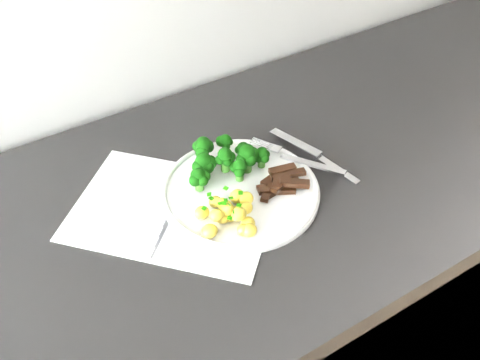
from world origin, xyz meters
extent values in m
cube|color=black|center=(0.09, 1.68, 0.45)|extent=(2.41, 0.60, 0.90)
cube|color=white|center=(-0.12, 1.69, 0.90)|extent=(0.37, 0.38, 0.00)
cube|color=slate|center=(-0.06, 1.76, 0.91)|extent=(0.11, 0.10, 0.00)
cube|color=slate|center=(-0.07, 1.74, 0.91)|extent=(0.11, 0.10, 0.00)
cube|color=slate|center=(-0.09, 1.72, 0.91)|extent=(0.10, 0.09, 0.00)
cube|color=slate|center=(-0.10, 1.71, 0.91)|extent=(0.10, 0.09, 0.00)
cube|color=slate|center=(-0.12, 1.69, 0.91)|extent=(0.09, 0.09, 0.00)
cube|color=slate|center=(-0.13, 1.67, 0.91)|extent=(0.09, 0.08, 0.00)
cube|color=slate|center=(-0.15, 1.66, 0.91)|extent=(0.09, 0.08, 0.00)
cylinder|color=white|center=(-0.01, 1.67, 0.91)|extent=(0.26, 0.26, 0.01)
torus|color=white|center=(-0.01, 1.67, 0.91)|extent=(0.25, 0.25, 0.01)
cylinder|color=#336B1E|center=(-0.01, 1.71, 0.93)|extent=(0.01, 0.01, 0.02)
sphere|color=black|center=(0.00, 1.71, 0.95)|extent=(0.02, 0.02, 0.02)
sphere|color=black|center=(-0.01, 1.72, 0.95)|extent=(0.02, 0.02, 0.02)
sphere|color=black|center=(-0.02, 1.71, 0.95)|extent=(0.02, 0.02, 0.02)
sphere|color=black|center=(-0.01, 1.70, 0.95)|extent=(0.01, 0.01, 0.01)
sphere|color=black|center=(-0.01, 1.71, 0.96)|extent=(0.02, 0.02, 0.02)
cylinder|color=#336B1E|center=(0.03, 1.72, 0.92)|extent=(0.01, 0.01, 0.02)
sphere|color=black|center=(0.04, 1.72, 0.94)|extent=(0.01, 0.01, 0.01)
sphere|color=black|center=(0.03, 1.73, 0.94)|extent=(0.01, 0.01, 0.01)
sphere|color=black|center=(0.03, 1.71, 0.94)|extent=(0.02, 0.02, 0.02)
sphere|color=black|center=(0.03, 1.72, 0.94)|extent=(0.02, 0.02, 0.02)
cylinder|color=#336B1E|center=(-0.04, 1.72, 0.92)|extent=(0.02, 0.02, 0.02)
sphere|color=black|center=(-0.03, 1.72, 0.94)|extent=(0.02, 0.02, 0.02)
sphere|color=black|center=(-0.05, 1.73, 0.94)|extent=(0.02, 0.02, 0.02)
sphere|color=black|center=(-0.05, 1.72, 0.94)|extent=(0.02, 0.02, 0.02)
sphere|color=black|center=(-0.04, 1.71, 0.94)|extent=(0.02, 0.02, 0.02)
sphere|color=black|center=(-0.04, 1.72, 0.95)|extent=(0.03, 0.03, 0.03)
cylinder|color=#336B1E|center=(0.01, 1.75, 0.93)|extent=(0.01, 0.01, 0.02)
sphere|color=black|center=(0.02, 1.75, 0.94)|extent=(0.01, 0.01, 0.01)
sphere|color=black|center=(0.01, 1.75, 0.95)|extent=(0.02, 0.02, 0.02)
sphere|color=black|center=(0.01, 1.74, 0.94)|extent=(0.01, 0.01, 0.01)
sphere|color=black|center=(0.01, 1.75, 0.95)|extent=(0.02, 0.02, 0.02)
cylinder|color=#336B1E|center=(-0.03, 1.75, 0.93)|extent=(0.02, 0.02, 0.02)
sphere|color=black|center=(-0.02, 1.75, 0.95)|extent=(0.02, 0.02, 0.02)
sphere|color=black|center=(-0.03, 1.75, 0.95)|extent=(0.02, 0.02, 0.02)
sphere|color=black|center=(-0.04, 1.74, 0.95)|extent=(0.02, 0.02, 0.02)
sphere|color=black|center=(-0.03, 1.75, 0.96)|extent=(0.02, 0.02, 0.02)
cylinder|color=#336B1E|center=(0.05, 1.70, 0.92)|extent=(0.01, 0.01, 0.02)
sphere|color=black|center=(0.06, 1.70, 0.94)|extent=(0.02, 0.02, 0.02)
sphere|color=black|center=(0.05, 1.70, 0.94)|extent=(0.01, 0.01, 0.01)
sphere|color=black|center=(0.04, 1.69, 0.94)|extent=(0.01, 0.01, 0.01)
sphere|color=black|center=(0.05, 1.69, 0.94)|extent=(0.02, 0.02, 0.02)
sphere|color=black|center=(0.05, 1.70, 0.94)|extent=(0.02, 0.02, 0.02)
cylinder|color=#336B1E|center=(-0.06, 1.70, 0.92)|extent=(0.01, 0.01, 0.02)
sphere|color=black|center=(-0.06, 1.70, 0.94)|extent=(0.02, 0.02, 0.02)
sphere|color=black|center=(-0.06, 1.71, 0.94)|extent=(0.02, 0.02, 0.02)
sphere|color=black|center=(-0.07, 1.70, 0.94)|extent=(0.02, 0.02, 0.02)
sphere|color=black|center=(-0.06, 1.69, 0.94)|extent=(0.02, 0.02, 0.02)
sphere|color=black|center=(-0.06, 1.70, 0.94)|extent=(0.02, 0.02, 0.02)
cylinder|color=#336B1E|center=(0.00, 1.69, 0.92)|extent=(0.01, 0.01, 0.02)
sphere|color=black|center=(0.01, 1.69, 0.94)|extent=(0.01, 0.01, 0.01)
sphere|color=black|center=(0.00, 1.69, 0.94)|extent=(0.02, 0.02, 0.02)
sphere|color=black|center=(0.00, 1.68, 0.94)|extent=(0.02, 0.02, 0.02)
sphere|color=black|center=(0.00, 1.69, 0.94)|extent=(0.02, 0.02, 0.02)
cylinder|color=#336B1E|center=(0.02, 1.70, 0.93)|extent=(0.02, 0.02, 0.02)
sphere|color=black|center=(0.03, 1.70, 0.94)|extent=(0.02, 0.02, 0.02)
sphere|color=black|center=(0.03, 1.71, 0.94)|extent=(0.02, 0.02, 0.02)
sphere|color=black|center=(0.01, 1.70, 0.94)|extent=(0.02, 0.02, 0.02)
sphere|color=black|center=(0.02, 1.69, 0.94)|extent=(0.02, 0.02, 0.02)
sphere|color=black|center=(0.02, 1.70, 0.95)|extent=(0.03, 0.03, 0.03)
cylinder|color=#336B1E|center=(-0.02, 1.76, 0.92)|extent=(0.02, 0.02, 0.02)
sphere|color=black|center=(-0.01, 1.76, 0.94)|extent=(0.02, 0.02, 0.02)
sphere|color=black|center=(-0.03, 1.77, 0.94)|extent=(0.02, 0.02, 0.02)
sphere|color=black|center=(-0.03, 1.75, 0.94)|extent=(0.02, 0.02, 0.02)
sphere|color=black|center=(-0.02, 1.76, 0.95)|extent=(0.02, 0.02, 0.02)
ellipsoid|color=#E3C84D|center=(-0.06, 1.58, 0.92)|extent=(0.02, 0.02, 0.02)
ellipsoid|color=#E3C84D|center=(-0.04, 1.62, 0.92)|extent=(0.02, 0.02, 0.02)
ellipsoid|color=#E3C84D|center=(-0.02, 1.63, 0.92)|extent=(0.02, 0.02, 0.02)
ellipsoid|color=#E3C84D|center=(-0.06, 1.62, 0.92)|extent=(0.02, 0.02, 0.02)
ellipsoid|color=#E3C84D|center=(-0.07, 1.62, 0.92)|extent=(0.03, 0.02, 0.02)
ellipsoid|color=#E3C84D|center=(-0.06, 1.62, 0.92)|extent=(0.02, 0.02, 0.02)
ellipsoid|color=#E3C84D|center=(-0.05, 1.64, 0.92)|extent=(0.02, 0.02, 0.02)
ellipsoid|color=#E3C84D|center=(-0.03, 1.62, 0.92)|extent=(0.02, 0.02, 0.02)
ellipsoid|color=#E3C84D|center=(-0.05, 1.65, 0.92)|extent=(0.02, 0.02, 0.02)
ellipsoid|color=#E3C84D|center=(-0.03, 1.65, 0.92)|extent=(0.02, 0.02, 0.02)
ellipsoid|color=#E3C84D|center=(-0.10, 1.61, 0.92)|extent=(0.03, 0.02, 0.02)
ellipsoid|color=#E3C84D|center=(-0.05, 1.60, 0.94)|extent=(0.02, 0.02, 0.02)
ellipsoid|color=#E3C84D|center=(-0.09, 1.65, 0.92)|extent=(0.02, 0.02, 0.02)
ellipsoid|color=#E3C84D|center=(-0.06, 1.66, 0.92)|extent=(0.02, 0.02, 0.02)
ellipsoid|color=#E3C84D|center=(-0.05, 1.58, 0.92)|extent=(0.02, 0.02, 0.02)
ellipsoid|color=#E3C84D|center=(-0.08, 1.62, 0.94)|extent=(0.02, 0.02, 0.02)
ellipsoid|color=#E3C84D|center=(-0.06, 1.62, 0.94)|extent=(0.02, 0.02, 0.02)
ellipsoid|color=#E3C84D|center=(-0.04, 1.59, 0.92)|extent=(0.02, 0.02, 0.02)
cube|color=#156603|center=(-0.08, 1.59, 0.95)|extent=(0.01, 0.01, 0.00)
cube|color=#156603|center=(-0.06, 1.62, 0.94)|extent=(0.01, 0.01, 0.00)
cube|color=#156603|center=(-0.07, 1.63, 0.95)|extent=(0.01, 0.01, 0.00)
cube|color=#156603|center=(-0.07, 1.62, 0.95)|extent=(0.01, 0.01, 0.00)
cube|color=#156603|center=(-0.06, 1.63, 0.95)|extent=(0.01, 0.01, 0.00)
cube|color=#156603|center=(-0.09, 1.63, 0.94)|extent=(0.01, 0.01, 0.00)
cube|color=#156603|center=(-0.03, 1.63, 0.95)|extent=(0.01, 0.01, 0.00)
cube|color=#156603|center=(-0.05, 1.61, 0.95)|extent=(0.01, 0.01, 0.00)
cube|color=#156603|center=(-0.07, 1.65, 0.95)|extent=(0.01, 0.01, 0.00)
cube|color=#156603|center=(-0.08, 1.64, 0.95)|extent=(0.01, 0.01, 0.00)
cube|color=#156603|center=(-0.05, 1.63, 0.95)|extent=(0.01, 0.01, 0.00)
cube|color=#156603|center=(-0.06, 1.62, 0.94)|extent=(0.01, 0.01, 0.00)
cube|color=#156603|center=(-0.05, 1.65, 0.95)|extent=(0.01, 0.01, 0.00)
cube|color=#156603|center=(-0.06, 1.60, 0.95)|extent=(0.01, 0.01, 0.00)
cube|color=black|center=(0.04, 1.63, 0.92)|extent=(0.05, 0.02, 0.01)
cube|color=black|center=(0.05, 1.66, 0.92)|extent=(0.06, 0.03, 0.01)
cube|color=black|center=(0.04, 1.63, 0.92)|extent=(0.06, 0.04, 0.01)
cube|color=black|center=(0.06, 1.63, 0.92)|extent=(0.05, 0.01, 0.01)
cube|color=black|center=(0.04, 1.64, 0.92)|extent=(0.05, 0.03, 0.01)
cube|color=black|center=(0.03, 1.64, 0.92)|extent=(0.05, 0.05, 0.01)
cube|color=black|center=(0.07, 1.64, 0.92)|extent=(0.06, 0.03, 0.01)
cube|color=black|center=(0.05, 1.64, 0.93)|extent=(0.05, 0.05, 0.01)
cube|color=black|center=(0.07, 1.66, 0.93)|extent=(0.05, 0.02, 0.01)
cube|color=black|center=(0.05, 1.63, 0.93)|extent=(0.04, 0.03, 0.01)
cube|color=black|center=(0.06, 1.62, 0.93)|extent=(0.05, 0.04, 0.01)
cube|color=silver|center=(0.12, 1.65, 0.92)|extent=(0.06, 0.11, 0.02)
cube|color=silver|center=(0.09, 1.71, 0.92)|extent=(0.03, 0.03, 0.01)
cylinder|color=silver|center=(0.08, 1.74, 0.92)|extent=(0.02, 0.04, 0.00)
cylinder|color=silver|center=(0.08, 1.74, 0.92)|extent=(0.02, 0.04, 0.00)
cylinder|color=silver|center=(0.08, 1.73, 0.92)|extent=(0.02, 0.04, 0.00)
cylinder|color=silver|center=(0.07, 1.73, 0.92)|extent=(0.02, 0.04, 0.00)
cube|color=silver|center=(0.13, 1.71, 0.92)|extent=(0.04, 0.11, 0.01)
cube|color=silver|center=(0.15, 1.62, 0.91)|extent=(0.03, 0.09, 0.02)
camera|label=1|loc=(-0.36, 1.11, 1.54)|focal=42.05mm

